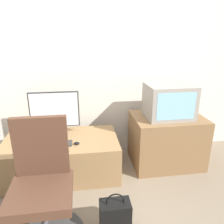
% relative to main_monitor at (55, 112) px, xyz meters
% --- Properties ---
extents(wall_back, '(4.40, 0.05, 2.60)m').
position_rel_main_monitor_xyz_m(wall_back, '(0.25, 0.34, 0.62)').
color(wall_back, silver).
rests_on(wall_back, ground_plane).
extents(desk, '(1.23, 0.68, 0.42)m').
position_rel_main_monitor_xyz_m(desk, '(0.06, -0.17, -0.47)').
color(desk, '#937047').
rests_on(desk, ground_plane).
extents(side_stand, '(0.81, 0.58, 0.60)m').
position_rel_main_monitor_xyz_m(side_stand, '(1.29, -0.12, -0.38)').
color(side_stand, olive).
rests_on(side_stand, ground_plane).
extents(main_monitor, '(0.55, 0.17, 0.49)m').
position_rel_main_monitor_xyz_m(main_monitor, '(0.00, 0.00, 0.00)').
color(main_monitor, '#2D2D2D').
rests_on(main_monitor, desk).
extents(keyboard, '(0.34, 0.13, 0.01)m').
position_rel_main_monitor_xyz_m(keyboard, '(0.01, -0.28, -0.25)').
color(keyboard, '#2D2D2D').
rests_on(keyboard, desk).
extents(mouse, '(0.06, 0.04, 0.03)m').
position_rel_main_monitor_xyz_m(mouse, '(0.23, -0.31, -0.24)').
color(mouse, black).
rests_on(mouse, desk).
extents(crt_tv, '(0.51, 0.41, 0.38)m').
position_rel_main_monitor_xyz_m(crt_tv, '(1.28, -0.13, 0.11)').
color(crt_tv, gray).
rests_on(crt_tv, side_stand).
extents(office_chair, '(0.60, 0.60, 0.94)m').
position_rel_main_monitor_xyz_m(office_chair, '(-0.01, -0.99, -0.31)').
color(office_chair, '#333333').
rests_on(office_chair, ground_plane).
extents(handbag, '(0.24, 0.15, 0.35)m').
position_rel_main_monitor_xyz_m(handbag, '(0.52, -1.02, -0.55)').
color(handbag, black).
rests_on(handbag, ground_plane).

